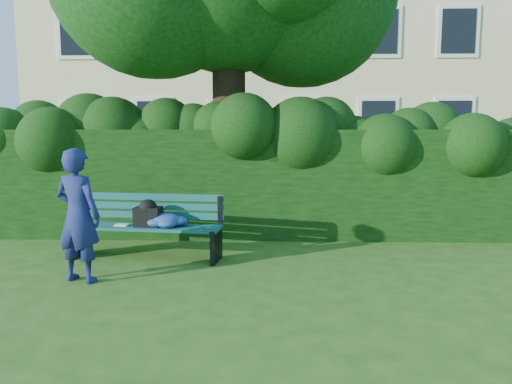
{
  "coord_description": "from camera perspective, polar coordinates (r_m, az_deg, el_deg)",
  "views": [
    {
      "loc": [
        0.21,
        -6.21,
        1.83
      ],
      "look_at": [
        0.0,
        0.6,
        0.95
      ],
      "focal_mm": 35.0,
      "sensor_mm": 36.0,
      "label": 1
    }
  ],
  "objects": [
    {
      "name": "park_bench",
      "position": [
        7.16,
        -11.78,
        -3.48
      ],
      "size": [
        2.15,
        0.8,
        0.89
      ],
      "rotation": [
        0.0,
        0.0,
        -0.12
      ],
      "color": "#0E4942",
      "rests_on": "ground"
    },
    {
      "name": "ground",
      "position": [
        6.48,
        -0.17,
        -9.05
      ],
      "size": [
        80.0,
        80.0,
        0.0
      ],
      "primitive_type": "plane",
      "color": "#2D5119",
      "rests_on": "ground"
    },
    {
      "name": "apartment_building",
      "position": [
        20.63,
        1.23,
        19.05
      ],
      "size": [
        16.0,
        8.08,
        12.0
      ],
      "color": "beige",
      "rests_on": "ground"
    },
    {
      "name": "hedge",
      "position": [
        8.47,
        0.34,
        1.06
      ],
      "size": [
        10.0,
        1.0,
        1.8
      ],
      "color": "black",
      "rests_on": "ground"
    },
    {
      "name": "man_reading",
      "position": [
        6.26,
        -19.67,
        -2.56
      ],
      "size": [
        0.67,
        0.55,
        1.6
      ],
      "primitive_type": "imported",
      "rotation": [
        0.0,
        0.0,
        2.82
      ],
      "color": "navy",
      "rests_on": "ground"
    }
  ]
}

